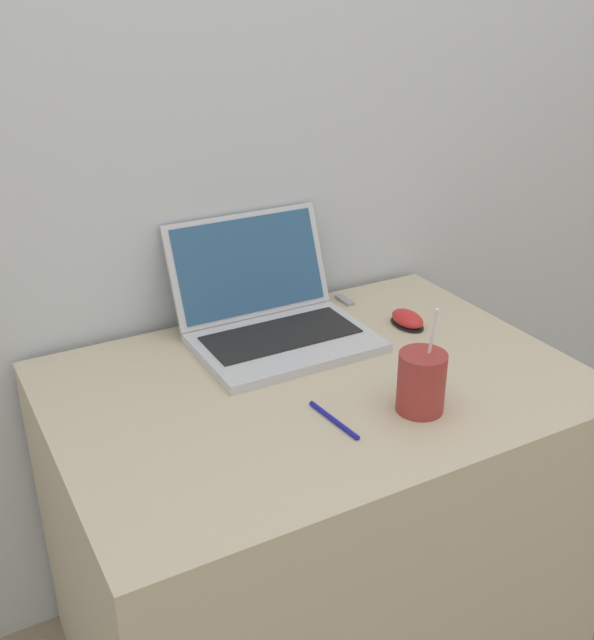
{
  "coord_description": "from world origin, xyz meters",
  "views": [
    {
      "loc": [
        -0.65,
        -0.74,
        1.46
      ],
      "look_at": [
        0.01,
        0.46,
        0.81
      ],
      "focal_mm": 42.0,
      "sensor_mm": 36.0,
      "label": 1
    }
  ],
  "objects_px": {
    "laptop": "(272,315)",
    "usb_stick": "(345,300)",
    "pen": "(334,420)",
    "computer_mouse": "(407,319)",
    "drink_cup": "(421,381)"
  },
  "relations": [
    {
      "from": "laptop",
      "to": "pen",
      "type": "xyz_separation_m",
      "value": [
        -0.06,
        -0.36,
        -0.05
      ]
    },
    {
      "from": "pen",
      "to": "laptop",
      "type": "bearing_deg",
      "value": 80.25
    },
    {
      "from": "computer_mouse",
      "to": "pen",
      "type": "relative_size",
      "value": 0.69
    },
    {
      "from": "drink_cup",
      "to": "computer_mouse",
      "type": "relative_size",
      "value": 2.17
    },
    {
      "from": "usb_stick",
      "to": "computer_mouse",
      "type": "bearing_deg",
      "value": -73.48
    },
    {
      "from": "drink_cup",
      "to": "usb_stick",
      "type": "relative_size",
      "value": 3.48
    },
    {
      "from": "computer_mouse",
      "to": "drink_cup",
      "type": "bearing_deg",
      "value": -122.89
    },
    {
      "from": "laptop",
      "to": "computer_mouse",
      "type": "height_order",
      "value": "laptop"
    },
    {
      "from": "usb_stick",
      "to": "pen",
      "type": "xyz_separation_m",
      "value": [
        -0.3,
        -0.44,
        0.0
      ]
    },
    {
      "from": "drink_cup",
      "to": "computer_mouse",
      "type": "distance_m",
      "value": 0.36
    },
    {
      "from": "laptop",
      "to": "drink_cup",
      "type": "bearing_deg",
      "value": -76.24
    },
    {
      "from": "laptop",
      "to": "usb_stick",
      "type": "bearing_deg",
      "value": 19.03
    },
    {
      "from": "laptop",
      "to": "pen",
      "type": "relative_size",
      "value": 2.66
    },
    {
      "from": "pen",
      "to": "computer_mouse",
      "type": "bearing_deg",
      "value": 36.42
    },
    {
      "from": "drink_cup",
      "to": "pen",
      "type": "bearing_deg",
      "value": 165.98
    }
  ]
}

